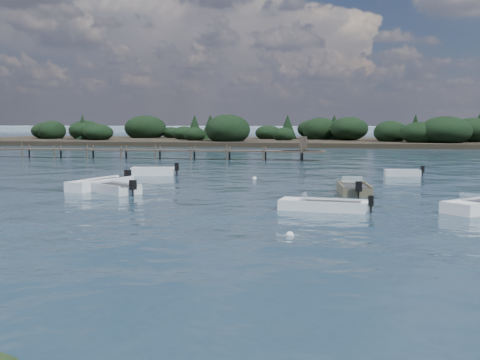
% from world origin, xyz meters
% --- Properties ---
extents(ground, '(400.00, 400.00, 0.00)m').
position_xyz_m(ground, '(0.00, 60.00, 0.00)').
color(ground, '#172936').
rests_on(ground, ground).
extents(tender_far_grey_b, '(3.16, 1.38, 1.07)m').
position_xyz_m(tender_far_grey_b, '(13.47, 29.70, 0.15)').
color(tender_far_grey_b, silver).
rests_on(tender_far_grey_b, ground).
extents(dinghy_mid_white_a, '(4.67, 2.10, 1.08)m').
position_xyz_m(dinghy_mid_white_a, '(8.02, 9.63, 0.14)').
color(dinghy_mid_white_a, white).
rests_on(dinghy_mid_white_a, ground).
extents(tender_far_white, '(3.93, 2.03, 1.32)m').
position_xyz_m(tender_far_white, '(-6.56, 26.65, 0.19)').
color(tender_far_white, white).
rests_on(tender_far_white, ground).
extents(dinghy_mid_grey, '(4.52, 3.89, 1.20)m').
position_xyz_m(dinghy_mid_grey, '(-5.30, 14.82, 0.16)').
color(dinghy_mid_grey, silver).
rests_on(dinghy_mid_grey, ground).
extents(dinghy_extra_b, '(2.79, 5.85, 1.31)m').
position_xyz_m(dinghy_extra_b, '(-6.79, 16.72, 0.18)').
color(dinghy_extra_b, white).
rests_on(dinghy_extra_b, ground).
extents(dinghy_extra_a, '(2.20, 4.20, 1.27)m').
position_xyz_m(dinghy_extra_a, '(9.56, 16.98, 0.17)').
color(dinghy_extra_a, brown).
rests_on(dinghy_extra_a, ground).
extents(buoy_b, '(0.32, 0.32, 0.32)m').
position_xyz_m(buoy_b, '(7.09, 2.66, 0.00)').
color(buoy_b, silver).
rests_on(buoy_b, ground).
extents(buoy_e, '(0.32, 0.32, 0.32)m').
position_xyz_m(buoy_e, '(2.06, 25.33, 0.00)').
color(buoy_e, silver).
rests_on(buoy_e, ground).
extents(jetty, '(64.50, 3.20, 3.40)m').
position_xyz_m(jetty, '(-21.74, 47.99, 0.98)').
color(jetty, '#453C33').
rests_on(jetty, ground).
extents(far_headland, '(190.00, 40.00, 5.80)m').
position_xyz_m(far_headland, '(25.00, 100.00, 1.96)').
color(far_headland, black).
rests_on(far_headland, ground).
extents(distant_haze, '(280.00, 20.00, 2.40)m').
position_xyz_m(distant_haze, '(-90.00, 230.00, 0.00)').
color(distant_haze, '#94AAB8').
rests_on(distant_haze, ground).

